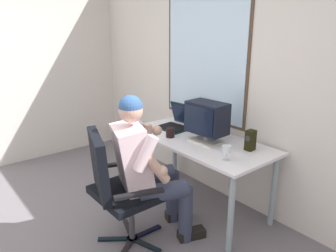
{
  "coord_description": "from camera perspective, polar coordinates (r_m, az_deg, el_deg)",
  "views": [
    {
      "loc": [
        2.1,
        -0.52,
        1.78
      ],
      "look_at": [
        0.04,
        1.15,
        0.95
      ],
      "focal_mm": 34.35,
      "sensor_mm": 36.0,
      "label": 1
    }
  ],
  "objects": [
    {
      "name": "wall_rear",
      "position": [
        3.32,
        10.74,
        8.78
      ],
      "size": [
        4.77,
        0.08,
        2.59
      ],
      "color": "silver",
      "rests_on": "ground"
    },
    {
      "name": "desk_speaker",
      "position": [
        2.92,
        14.41,
        -2.46
      ],
      "size": [
        0.07,
        0.1,
        0.18
      ],
      "color": "black",
      "rests_on": "desk"
    },
    {
      "name": "wine_glass",
      "position": [
        2.65,
        10.37,
        -4.23
      ],
      "size": [
        0.07,
        0.07,
        0.13
      ],
      "color": "silver",
      "rests_on": "desk"
    },
    {
      "name": "person_seated",
      "position": [
        2.68,
        -3.77,
        -7.0
      ],
      "size": [
        0.66,
        0.82,
        1.28
      ],
      "color": "#2F354A",
      "rests_on": "ground"
    },
    {
      "name": "laptop",
      "position": [
        3.48,
        1.75,
        0.85
      ],
      "size": [
        0.36,
        0.37,
        0.25
      ],
      "color": "black",
      "rests_on": "desk"
    },
    {
      "name": "coffee_mug",
      "position": [
        3.17,
        0.39,
        -1.17
      ],
      "size": [
        0.08,
        0.08,
        0.09
      ],
      "color": "black",
      "rests_on": "desk"
    },
    {
      "name": "crt_monitor",
      "position": [
        3.01,
        6.89,
        1.27
      ],
      "size": [
        0.39,
        0.25,
        0.39
      ],
      "color": "beige",
      "rests_on": "desk"
    },
    {
      "name": "office_chair",
      "position": [
        2.66,
        -9.09,
        -9.81
      ],
      "size": [
        0.72,
        0.65,
        0.99
      ],
      "color": "black",
      "rests_on": "ground"
    },
    {
      "name": "desk",
      "position": [
        3.18,
        5.29,
        -3.77
      ],
      "size": [
        1.52,
        0.72,
        0.73
      ],
      "color": "#889BA0",
      "rests_on": "ground"
    }
  ]
}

